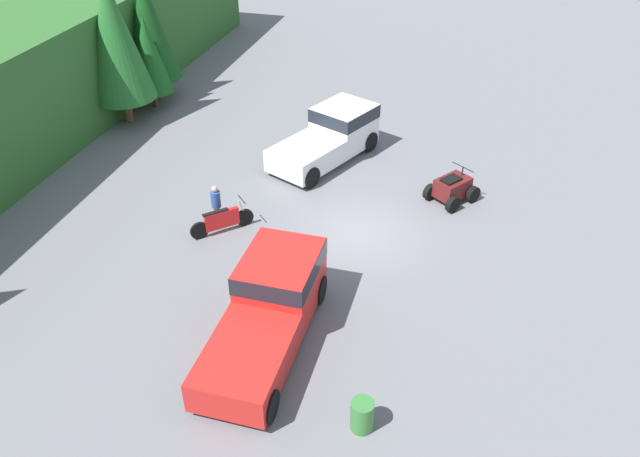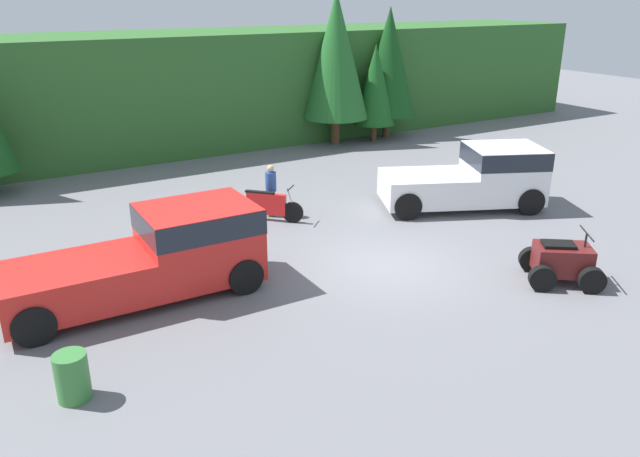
% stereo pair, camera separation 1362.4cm
% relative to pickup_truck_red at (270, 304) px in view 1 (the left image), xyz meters
% --- Properties ---
extents(ground_plane, '(80.00, 80.00, 0.00)m').
position_rel_pickup_truck_red_xyz_m(ground_plane, '(5.46, -1.32, -1.05)').
color(ground_plane, slate).
extents(tree_mid_left, '(2.99, 2.99, 6.78)m').
position_rel_pickup_truck_red_xyz_m(tree_mid_left, '(11.70, 11.16, 2.94)').
color(tree_mid_left, brown).
rests_on(tree_mid_left, ground_plane).
extents(tree_mid_right, '(1.97, 1.97, 4.48)m').
position_rel_pickup_truck_red_xyz_m(tree_mid_right, '(13.60, 10.74, 1.59)').
color(tree_mid_right, brown).
rests_on(tree_mid_right, ground_plane).
extents(tree_right, '(2.67, 2.67, 6.08)m').
position_rel_pickup_truck_red_xyz_m(tree_right, '(14.63, 11.14, 2.52)').
color(tree_right, brown).
rests_on(tree_right, ground_plane).
extents(pickup_truck_red, '(5.73, 2.22, 2.00)m').
position_rel_pickup_truck_red_xyz_m(pickup_truck_red, '(0.00, 0.00, 0.00)').
color(pickup_truck_red, red).
rests_on(pickup_truck_red, ground_plane).
extents(pickup_truck_second, '(5.53, 4.00, 2.00)m').
position_rel_pickup_truck_red_xyz_m(pickup_truck_second, '(10.83, 0.98, -0.00)').
color(pickup_truck_second, white).
rests_on(pickup_truck_second, ground_plane).
extents(dirt_bike, '(1.71, 1.77, 1.13)m').
position_rel_pickup_truck_red_xyz_m(dirt_bike, '(4.31, 3.30, -0.58)').
color(dirt_bike, black).
rests_on(dirt_bike, ground_plane).
extents(quad_atv, '(2.22, 2.13, 1.30)m').
position_rel_pickup_truck_red_xyz_m(quad_atv, '(8.57, -4.32, -0.54)').
color(quad_atv, black).
rests_on(quad_atv, ground_plane).
extents(rider_person, '(0.48, 0.48, 1.65)m').
position_rel_pickup_truck_red_xyz_m(rider_person, '(4.63, 3.61, -0.16)').
color(rider_person, brown).
rests_on(rider_person, ground_plane).
extents(steel_barrel, '(0.58, 0.58, 0.88)m').
position_rel_pickup_truck_red_xyz_m(steel_barrel, '(-2.58, -3.21, -0.61)').
color(steel_barrel, '#387A38').
rests_on(steel_barrel, ground_plane).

